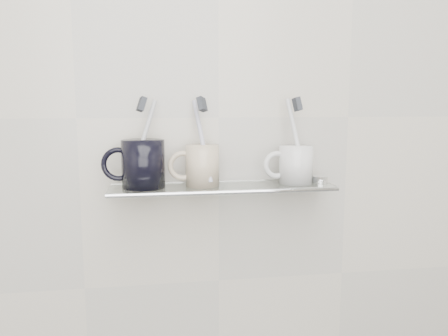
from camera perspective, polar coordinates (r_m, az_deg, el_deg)
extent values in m
plane|color=beige|center=(1.02, -0.71, 6.61)|extent=(2.50, 0.00, 2.50)
cube|color=silver|center=(0.98, -0.19, -2.54)|extent=(0.50, 0.12, 0.01)
cylinder|color=silver|center=(0.93, 0.32, -3.19)|extent=(0.50, 0.01, 0.01)
cylinder|color=silver|center=(1.02, -12.35, -2.93)|extent=(0.02, 0.03, 0.02)
cylinder|color=silver|center=(1.08, 10.55, -2.28)|extent=(0.02, 0.03, 0.02)
cylinder|color=black|center=(0.97, -10.50, 0.54)|extent=(0.12, 0.12, 0.10)
torus|color=black|center=(0.97, -13.61, 0.47)|extent=(0.07, 0.01, 0.07)
cylinder|color=silver|center=(0.96, -10.57, 3.42)|extent=(0.07, 0.06, 0.18)
cube|color=#2E3138|center=(0.96, -10.70, 8.19)|extent=(0.03, 0.03, 0.04)
cylinder|color=beige|center=(0.97, -2.84, 0.35)|extent=(0.09, 0.09, 0.09)
torus|color=beige|center=(0.97, -5.38, 0.29)|extent=(0.07, 0.01, 0.07)
cylinder|color=#B2AFD2|center=(0.97, -2.86, 3.57)|extent=(0.04, 0.08, 0.18)
cube|color=#2E3138|center=(0.96, -2.89, 8.32)|extent=(0.03, 0.03, 0.04)
cylinder|color=white|center=(1.02, 9.36, 0.46)|extent=(0.09, 0.09, 0.09)
torus|color=white|center=(1.00, 6.93, 0.41)|extent=(0.06, 0.01, 0.06)
cylinder|color=white|center=(1.01, 9.44, 3.68)|extent=(0.05, 0.04, 0.19)
cube|color=#2E3138|center=(1.01, 9.55, 8.22)|extent=(0.02, 0.03, 0.03)
cylinder|color=silver|center=(1.04, 12.44, -1.44)|extent=(0.04, 0.04, 0.02)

